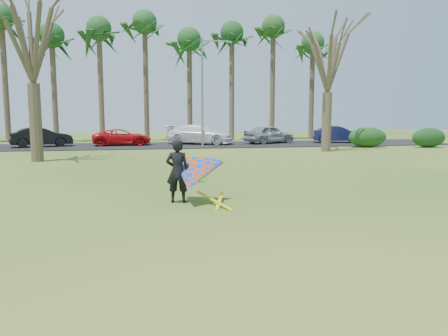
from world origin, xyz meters
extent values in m
plane|color=#1D5212|center=(0.00, 0.00, 0.00)|extent=(100.00, 100.00, 0.00)
cube|color=black|center=(0.00, 25.00, 0.03)|extent=(46.00, 7.00, 0.06)
cylinder|color=#453929|center=(-14.00, 31.00, 5.20)|extent=(0.48, 0.48, 10.40)
ellipsoid|color=#1B4C1B|center=(-14.00, 31.00, 10.70)|extent=(4.84, 4.84, 3.08)
cylinder|color=#4F3D2F|center=(-10.00, 31.00, 4.50)|extent=(0.48, 0.48, 9.00)
ellipsoid|color=#1A4317|center=(-10.00, 31.00, 9.30)|extent=(4.84, 4.84, 3.08)
cylinder|color=brown|center=(-6.00, 31.00, 4.85)|extent=(0.48, 0.48, 9.70)
ellipsoid|color=#1B4C1F|center=(-6.00, 31.00, 10.00)|extent=(4.84, 4.84, 3.08)
cylinder|color=#4F3D2F|center=(-2.00, 31.00, 5.20)|extent=(0.48, 0.48, 10.40)
ellipsoid|color=#19471D|center=(-2.00, 31.00, 10.70)|extent=(4.84, 4.84, 3.08)
cylinder|color=#4A392C|center=(2.00, 31.00, 4.50)|extent=(0.48, 0.48, 9.00)
ellipsoid|color=#1B4D1C|center=(2.00, 31.00, 9.30)|extent=(4.84, 4.84, 3.08)
cylinder|color=#4E3E2E|center=(6.00, 31.00, 4.85)|extent=(0.48, 0.48, 9.70)
ellipsoid|color=#184419|center=(6.00, 31.00, 10.00)|extent=(4.84, 4.84, 3.08)
cylinder|color=#4D3D2E|center=(10.00, 31.00, 5.20)|extent=(0.48, 0.48, 10.40)
ellipsoid|color=#1E4E1B|center=(10.00, 31.00, 10.70)|extent=(4.84, 4.84, 3.08)
cylinder|color=#483B2B|center=(14.00, 31.00, 4.50)|extent=(0.48, 0.48, 9.00)
ellipsoid|color=#1A491B|center=(14.00, 31.00, 9.30)|extent=(4.84, 4.84, 3.08)
cylinder|color=#473B2B|center=(-8.00, 15.00, 2.10)|extent=(0.64, 0.64, 4.20)
cylinder|color=#4A3D2C|center=(10.00, 18.00, 1.99)|extent=(0.64, 0.64, 3.99)
cylinder|color=gray|center=(2.00, 22.00, 4.00)|extent=(0.16, 0.16, 8.00)
cylinder|color=gray|center=(3.00, 22.00, 7.80)|extent=(2.00, 0.10, 0.10)
cube|color=gray|center=(4.00, 22.00, 7.75)|extent=(0.40, 0.18, 0.12)
ellipsoid|color=#173E16|center=(14.54, 20.74, 0.76)|extent=(3.06, 1.38, 1.53)
ellipsoid|color=#143715|center=(19.05, 19.75, 0.75)|extent=(2.68, 1.26, 1.49)
imported|color=black|center=(-9.97, 24.95, 0.79)|extent=(4.72, 2.93, 1.47)
imported|color=red|center=(-4.01, 25.38, 0.70)|extent=(4.73, 2.43, 1.28)
imported|color=white|center=(2.24, 25.58, 0.86)|extent=(5.92, 4.26, 1.59)
imported|color=#92989E|center=(8.12, 25.49, 0.82)|extent=(4.82, 3.39, 1.52)
imported|color=#181A48|center=(14.22, 25.25, 0.77)|extent=(4.59, 2.63, 1.43)
imported|color=black|center=(-1.27, 2.73, 0.94)|extent=(0.76, 0.58, 1.88)
cone|color=blue|center=(-0.82, 2.48, 0.85)|extent=(2.13, 2.39, 2.02)
cube|color=#0CBF19|center=(-0.70, 2.40, 0.80)|extent=(0.62, 0.60, 0.24)
cube|color=yellow|center=(-0.27, 2.13, 0.01)|extent=(0.85, 1.66, 0.28)
cube|color=yellow|center=(-0.07, 2.33, 0.01)|extent=(0.56, 1.76, 0.22)
camera|label=1|loc=(-2.19, -10.11, 2.69)|focal=35.00mm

